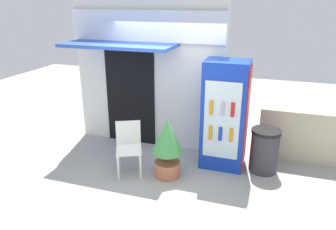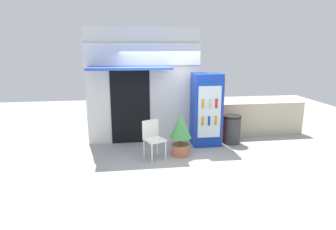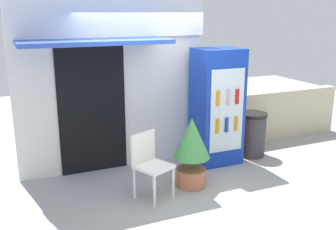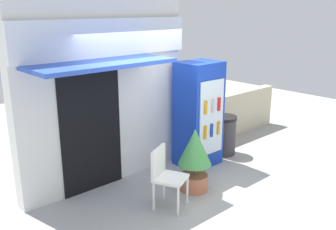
# 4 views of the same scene
# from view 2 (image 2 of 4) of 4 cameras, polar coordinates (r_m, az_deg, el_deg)

# --- Properties ---
(ground) EXTENTS (16.00, 16.00, 0.00)m
(ground) POSITION_cam_2_polar(r_m,az_deg,el_deg) (7.28, 1.28, -8.12)
(ground) COLOR #A3A39E
(storefront_building) EXTENTS (3.07, 1.13, 3.11)m
(storefront_building) POSITION_cam_2_polar(r_m,az_deg,el_deg) (8.15, -4.93, 5.87)
(storefront_building) COLOR silver
(storefront_building) RESTS_ON ground
(drink_cooler) EXTENTS (0.77, 0.68, 1.94)m
(drink_cooler) POSITION_cam_2_polar(r_m,az_deg,el_deg) (8.00, 7.43, 1.04)
(drink_cooler) COLOR #1438B2
(drink_cooler) RESTS_ON ground
(plastic_chair) EXTENTS (0.57, 0.58, 0.91)m
(plastic_chair) POSITION_cam_2_polar(r_m,az_deg,el_deg) (7.11, -2.94, -4.11)
(plastic_chair) COLOR white
(plastic_chair) RESTS_ON ground
(potted_plant_near_shop) EXTENTS (0.54, 0.54, 1.04)m
(potted_plant_near_shop) POSITION_cam_2_polar(r_m,az_deg,el_deg) (7.24, 2.43, -3.20)
(potted_plant_near_shop) COLOR #BC6B4C
(potted_plant_near_shop) RESTS_ON ground
(trash_bin) EXTENTS (0.51, 0.51, 0.79)m
(trash_bin) POSITION_cam_2_polar(r_m,az_deg,el_deg) (8.36, 12.14, -2.68)
(trash_bin) COLOR #38383D
(trash_bin) RESTS_ON ground
(stone_boundary_wall) EXTENTS (2.58, 0.21, 0.99)m
(stone_boundary_wall) POSITION_cam_2_polar(r_m,az_deg,el_deg) (9.31, 17.57, -0.74)
(stone_boundary_wall) COLOR beige
(stone_boundary_wall) RESTS_ON ground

